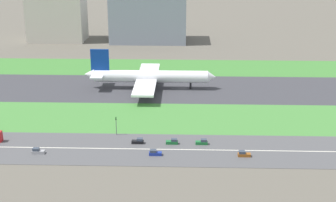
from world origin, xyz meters
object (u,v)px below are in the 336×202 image
car_1 (202,142)px  car_2 (138,141)px  fuel_tank_west (151,19)px  terminal_building (56,2)px  airliner (148,77)px  car_6 (38,151)px  car_0 (244,154)px  hangar_building (149,19)px  car_4 (172,142)px  car_3 (155,153)px  traffic_light (116,124)px

car_1 → car_2: (-23.53, 0.00, 0.00)m
car_1 → fuel_tank_west: bearing=98.4°
car_1 → terminal_building: (-97.16, 182.00, 26.16)m
airliner → car_6: size_ratio=14.77×
car_0 → hangar_building: 198.09m
car_4 → terminal_building: (-86.27, 182.00, 26.16)m
car_1 → car_4: size_ratio=1.00×
airliner → car_6: (-33.17, -78.00, -5.31)m
car_6 → car_3: 41.28m
car_6 → fuel_tank_west: bearing=-95.9°
traffic_light → car_2: bearing=-41.2°
airliner → hangar_building: (-7.37, 114.00, 9.66)m
airliner → car_1: airliner is taller
car_1 → car_0: 17.26m
car_3 → hangar_building: hangar_building is taller
car_6 → car_2: size_ratio=1.00×
car_6 → traffic_light: bearing=-144.7°
car_1 → traffic_light: size_ratio=0.61×
airliner → car_6: airliner is taller
car_1 → hangar_building: 185.45m
car_2 → car_0: bearing=-14.9°
car_1 → airliner: bearing=110.1°
fuel_tank_west → hangar_building: bearing=-88.6°
car_0 → hangar_building: size_ratio=0.08×
car_2 → traffic_light: 12.58m
traffic_light → terminal_building: terminal_building is taller
car_4 → car_3: size_ratio=1.00×
hangar_building → car_3: bearing=-85.4°
traffic_light → hangar_building: (0.34, 174.01, 11.60)m
car_0 → car_1: bearing=-35.4°
car_0 → hangar_building: bearing=-76.4°
fuel_tank_west → car_6: bearing=-95.9°
terminal_building → hangar_building: terminal_building is taller
car_1 → hangar_building: bearing=100.1°
traffic_light → terminal_building: (-64.51, 174.01, 22.79)m
fuel_tank_west → airliner: bearing=-86.9°
car_0 → car_6: bearing=0.0°
car_0 → car_4: bearing=-21.8°
hangar_building → traffic_light: bearing=-90.1°
airliner → fuel_tank_west: 159.23m
airliner → car_4: bearing=-78.3°
car_4 → car_3: (-5.94, -10.00, 0.00)m
car_4 → car_0: same height
car_2 → traffic_light: traffic_light is taller
fuel_tank_west → car_1: bearing=-81.6°
airliner → car_2: (1.41, -68.00, -5.31)m
car_1 → car_6: (-58.10, -10.00, 0.00)m
traffic_light → fuel_tank_west: bearing=90.2°
car_4 → fuel_tank_west: 228.22m
car_1 → car_4: bearing=180.0°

